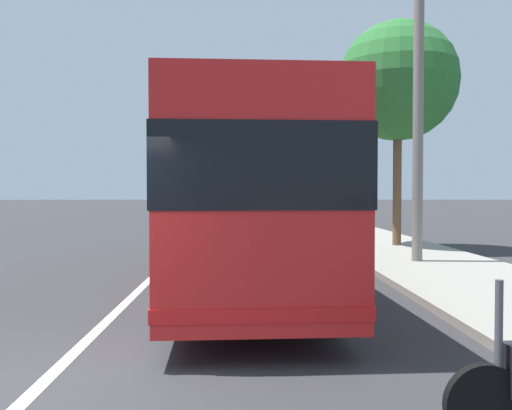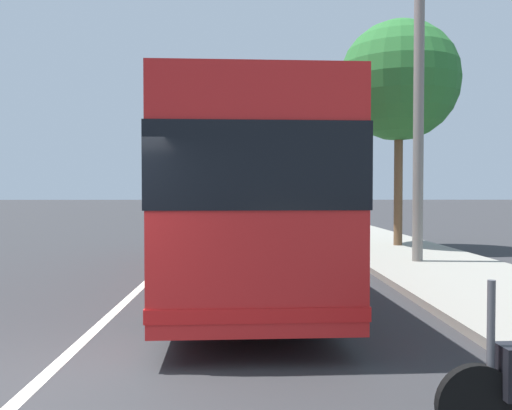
{
  "view_description": "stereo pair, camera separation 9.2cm",
  "coord_description": "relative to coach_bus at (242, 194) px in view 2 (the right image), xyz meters",
  "views": [
    {
      "loc": [
        -4.89,
        -2.0,
        1.93
      ],
      "look_at": [
        8.34,
        -2.36,
        1.58
      ],
      "focal_mm": 36.88,
      "sensor_mm": 36.0,
      "label": 1
    },
    {
      "loc": [
        -4.89,
        -2.09,
        1.93
      ],
      "look_at": [
        8.34,
        -2.36,
        1.58
      ],
      "focal_mm": 36.88,
      "sensor_mm": 36.0,
      "label": 2
    }
  ],
  "objects": [
    {
      "name": "ground_plane",
      "position": [
        -6.73,
        2.01,
        -1.86
      ],
      "size": [
        220.0,
        220.0,
        0.0
      ],
      "primitive_type": "plane",
      "color": "#2D2D30"
    },
    {
      "name": "sidewalk_curb",
      "position": [
        3.27,
        -4.81,
        -1.79
      ],
      "size": [
        110.0,
        3.6,
        0.14
      ],
      "primitive_type": "cube",
      "color": "gray",
      "rests_on": "ground"
    },
    {
      "name": "lane_divider_line",
      "position": [
        3.27,
        2.01,
        -1.86
      ],
      "size": [
        110.0,
        0.16,
        0.01
      ],
      "primitive_type": "cube",
      "color": "silver",
      "rests_on": "ground"
    },
    {
      "name": "coach_bus",
      "position": [
        0.0,
        0.0,
        0.0
      ],
      "size": [
        12.25,
        2.9,
        3.32
      ],
      "rotation": [
        0.0,
        0.0,
        0.04
      ],
      "color": "red",
      "rests_on": "ground"
    },
    {
      "name": "car_side_street",
      "position": [
        34.77,
        4.08,
        -1.13
      ],
      "size": [
        4.32,
        1.93,
        1.54
      ],
      "rotation": [
        0.0,
        0.0,
        3.17
      ],
      "color": "#2D7238",
      "rests_on": "ground"
    },
    {
      "name": "car_far_distant",
      "position": [
        40.4,
        3.55,
        -1.19
      ],
      "size": [
        4.74,
        1.95,
        1.38
      ],
      "rotation": [
        0.0,
        0.0,
        3.18
      ],
      "color": "gold",
      "rests_on": "ground"
    },
    {
      "name": "car_behind_bus",
      "position": [
        29.05,
        3.59,
        -1.16
      ],
      "size": [
        4.13,
        2.03,
        1.47
      ],
      "rotation": [
        0.0,
        0.0,
        3.12
      ],
      "color": "#2D7238",
      "rests_on": "ground"
    },
    {
      "name": "roadside_tree_mid_block",
      "position": [
        5.63,
        -5.14,
        3.67
      ],
      "size": [
        3.92,
        3.92,
        7.51
      ],
      "color": "brown",
      "rests_on": "ground"
    },
    {
      "name": "utility_pole",
      "position": [
        1.7,
        -4.49,
        2.05
      ],
      "size": [
        0.26,
        0.26,
        7.82
      ],
      "primitive_type": "cylinder",
      "color": "slate",
      "rests_on": "ground"
    }
  ]
}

